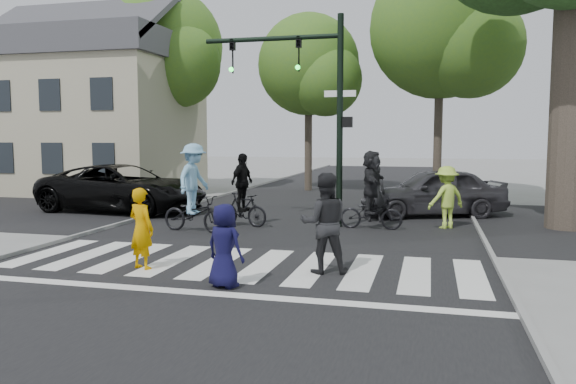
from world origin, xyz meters
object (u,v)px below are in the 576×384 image
(traffic_signal, at_px, (311,91))
(pedestrian_adult, at_px, (324,223))
(pedestrian_child, at_px, (224,246))
(cyclist_mid, at_px, (242,196))
(cyclist_left, at_px, (194,194))
(cyclist_right, at_px, (371,194))
(pedestrian_woman, at_px, (141,229))
(car_suv, at_px, (123,188))
(car_grey, at_px, (433,192))

(traffic_signal, bearing_deg, pedestrian_adult, -75.30)
(traffic_signal, relative_size, pedestrian_child, 4.12)
(traffic_signal, height_order, cyclist_mid, traffic_signal)
(cyclist_left, distance_m, cyclist_right, 4.91)
(cyclist_left, relative_size, cyclist_right, 1.09)
(traffic_signal, bearing_deg, pedestrian_woman, -108.89)
(cyclist_right, xyz_separation_m, car_suv, (-8.74, 1.65, -0.17))
(traffic_signal, xyz_separation_m, pedestrian_woman, (-2.08, -6.08, -3.10))
(pedestrian_woman, distance_m, car_suv, 9.01)
(pedestrian_woman, relative_size, cyclist_right, 0.73)
(traffic_signal, relative_size, cyclist_mid, 2.83)
(pedestrian_child, bearing_deg, traffic_signal, -71.57)
(pedestrian_adult, xyz_separation_m, cyclist_right, (0.34, 5.34, 0.03))
(pedestrian_child, bearing_deg, pedestrian_adult, -116.41)
(traffic_signal, distance_m, pedestrian_adult, 6.40)
(cyclist_right, bearing_deg, pedestrian_child, -104.84)
(pedestrian_child, relative_size, car_grey, 0.31)
(car_suv, bearing_deg, cyclist_mid, -106.13)
(car_suv, bearing_deg, traffic_signal, -96.24)
(cyclist_mid, height_order, car_grey, cyclist_mid)
(pedestrian_child, distance_m, car_grey, 10.53)
(cyclist_right, bearing_deg, pedestrian_adult, -93.63)
(pedestrian_child, distance_m, cyclist_right, 7.04)
(car_suv, bearing_deg, pedestrian_adult, -123.89)
(traffic_signal, xyz_separation_m, car_grey, (3.46, 2.97, -3.11))
(pedestrian_child, xyz_separation_m, car_suv, (-6.94, 8.46, 0.09))
(cyclist_mid, xyz_separation_m, car_grey, (5.35, 3.53, -0.08))
(car_grey, bearing_deg, cyclist_left, -73.70)
(car_grey, bearing_deg, car_suv, -102.87)
(traffic_signal, distance_m, pedestrian_woman, 7.13)
(cyclist_mid, bearing_deg, pedestrian_adult, -55.99)
(pedestrian_adult, relative_size, car_grey, 0.41)
(pedestrian_woman, distance_m, cyclist_left, 4.33)
(pedestrian_woman, bearing_deg, car_grey, -102.83)
(pedestrian_adult, relative_size, cyclist_mid, 0.90)
(cyclist_right, relative_size, car_grey, 0.47)
(pedestrian_child, distance_m, cyclist_left, 5.87)
(pedestrian_child, distance_m, cyclist_mid, 6.68)
(traffic_signal, distance_m, cyclist_left, 4.42)
(pedestrian_woman, xyz_separation_m, cyclist_mid, (0.19, 5.52, 0.07))
(cyclist_right, bearing_deg, car_grey, 61.83)
(pedestrian_child, xyz_separation_m, cyclist_left, (-2.82, 5.14, 0.32))
(pedestrian_woman, relative_size, car_grey, 0.34)
(pedestrian_child, xyz_separation_m, cyclist_mid, (-1.87, 6.41, 0.14))
(pedestrian_child, bearing_deg, cyclist_mid, -55.11)
(cyclist_mid, relative_size, cyclist_right, 0.96)
(cyclist_mid, bearing_deg, pedestrian_child, -73.71)
(cyclist_left, bearing_deg, car_grey, 37.26)
(pedestrian_woman, bearing_deg, pedestrian_child, 175.34)
(pedestrian_child, height_order, pedestrian_adult, pedestrian_adult)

